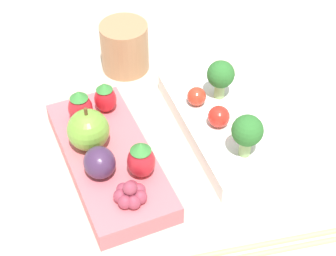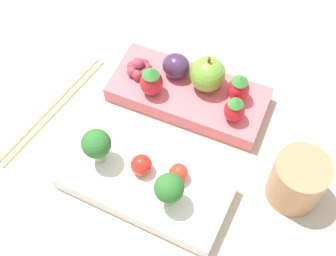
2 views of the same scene
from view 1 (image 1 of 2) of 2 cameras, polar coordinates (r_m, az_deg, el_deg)
name	(u,v)px [view 1 (image 1 of 2)]	position (r m, az deg, el deg)	size (l,w,h in m)	color
ground_plane	(165,144)	(0.69, -0.32, -1.61)	(4.00, 4.00, 0.00)	#BCB29E
bento_box_savoury	(223,124)	(0.70, 5.60, 0.38)	(0.21, 0.10, 0.02)	white
bento_box_fruit	(109,160)	(0.66, -5.97, -3.22)	(0.22, 0.10, 0.02)	#DB6670
broccoli_floret_0	(221,76)	(0.70, 5.37, 5.32)	(0.03, 0.03, 0.05)	#93B770
broccoli_floret_1	(247,132)	(0.62, 8.05, -0.39)	(0.04, 0.04, 0.05)	#93B770
cherry_tomato_0	(219,117)	(0.67, 5.19, 1.16)	(0.03, 0.03, 0.03)	red
cherry_tomato_1	(197,96)	(0.70, 2.92, 3.23)	(0.02, 0.02, 0.02)	red
apple	(88,130)	(0.64, -8.10, -0.20)	(0.05, 0.05, 0.06)	#70A838
strawberry_0	(141,159)	(0.61, -2.75, -3.20)	(0.03, 0.03, 0.05)	red
strawberry_1	(105,97)	(0.69, -6.40, 3.12)	(0.03, 0.03, 0.04)	red
strawberry_2	(80,106)	(0.68, -8.92, 2.18)	(0.03, 0.03, 0.05)	red
plum	(100,163)	(0.61, -6.97, -3.50)	(0.04, 0.04, 0.03)	#42284C
grape_cluster	(130,194)	(0.59, -3.85, -6.71)	(0.04, 0.04, 0.03)	#93384C
drinking_cup	(125,47)	(0.78, -4.43, 8.19)	(0.07, 0.07, 0.07)	tan
chopsticks_pair	(246,251)	(0.59, 7.89, -12.27)	(0.05, 0.21, 0.01)	tan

